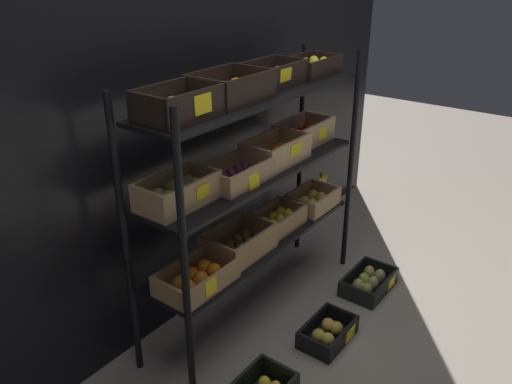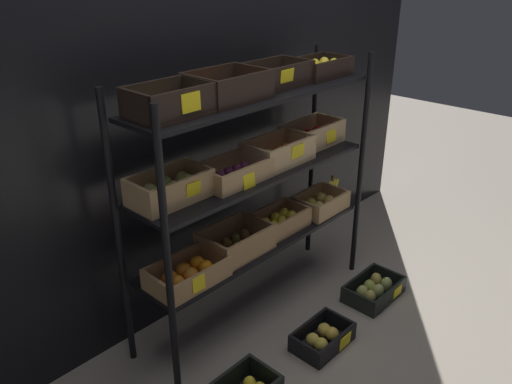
{
  "view_description": "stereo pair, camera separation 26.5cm",
  "coord_description": "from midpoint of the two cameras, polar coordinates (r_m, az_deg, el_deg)",
  "views": [
    {
      "loc": [
        -1.93,
        -1.44,
        1.85
      ],
      "look_at": [
        0.0,
        0.0,
        0.73
      ],
      "focal_mm": 35.92,
      "sensor_mm": 36.0,
      "label": 1
    },
    {
      "loc": [
        -1.76,
        -1.64,
        1.85
      ],
      "look_at": [
        0.0,
        0.0,
        0.73
      ],
      "focal_mm": 35.92,
      "sensor_mm": 36.0,
      "label": 2
    }
  ],
  "objects": [
    {
      "name": "display_rack",
      "position": [
        2.58,
        -3.12,
        2.69
      ],
      "size": [
        1.55,
        0.39,
        1.38
      ],
      "color": "black",
      "rests_on": "ground_plane"
    },
    {
      "name": "crate_ground_pear",
      "position": [
        3.19,
        10.09,
        -9.95
      ],
      "size": [
        0.36,
        0.24,
        0.1
      ],
      "color": "black",
      "rests_on": "ground_plane"
    },
    {
      "name": "crate_ground_apple_gold",
      "position": [
        2.8,
        5.24,
        -15.45
      ],
      "size": [
        0.32,
        0.21,
        0.1
      ],
      "color": "black",
      "rests_on": "ground_plane"
    },
    {
      "name": "storefront_wall",
      "position": [
        2.73,
        -9.43,
        12.09
      ],
      "size": [
        3.83,
        0.12,
        2.52
      ],
      "primitive_type": "cube",
      "color": "black",
      "rests_on": "ground_plane"
    },
    {
      "name": "ground_plane",
      "position": [
        3.03,
        -2.56,
        -12.78
      ],
      "size": [
        10.0,
        10.0,
        0.0
      ],
      "primitive_type": "plane",
      "color": "gray"
    }
  ]
}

